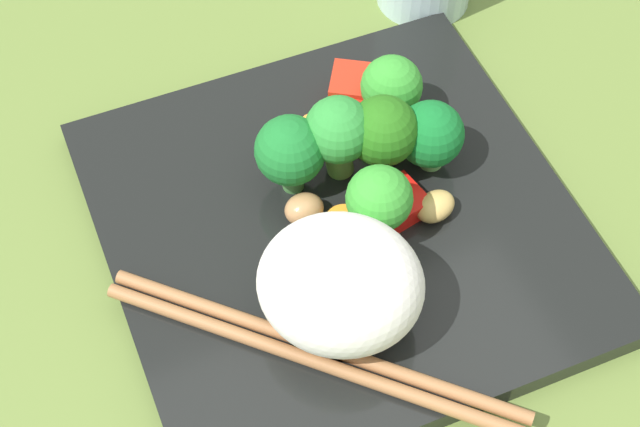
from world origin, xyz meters
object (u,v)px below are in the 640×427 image
at_px(square_plate, 340,227).
at_px(rice_mound, 340,284).
at_px(broccoli_floret_1, 392,87).
at_px(chopstick_pair, 313,352).
at_px(carrot_slice_2, 417,132).

xyz_separation_m(square_plate, rice_mound, (0.06, -0.03, 0.04)).
relative_size(broccoli_floret_1, chopstick_pair, 0.27).
relative_size(square_plate, carrot_slice_2, 13.00).
bearing_deg(broccoli_floret_1, square_plate, -46.87).
distance_m(square_plate, rice_mound, 0.08).
relative_size(broccoli_floret_1, carrot_slice_2, 2.38).
distance_m(rice_mound, carrot_slice_2, 0.15).
distance_m(square_plate, chopstick_pair, 0.09).
bearing_deg(carrot_slice_2, rice_mound, -45.89).
bearing_deg(broccoli_floret_1, rice_mound, -37.84).
height_order(rice_mound, carrot_slice_2, rice_mound).
distance_m(rice_mound, broccoli_floret_1, 0.15).
relative_size(carrot_slice_2, chopstick_pair, 0.11).
bearing_deg(chopstick_pair, square_plate, 101.25).
bearing_deg(square_plate, carrot_slice_2, 118.36).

